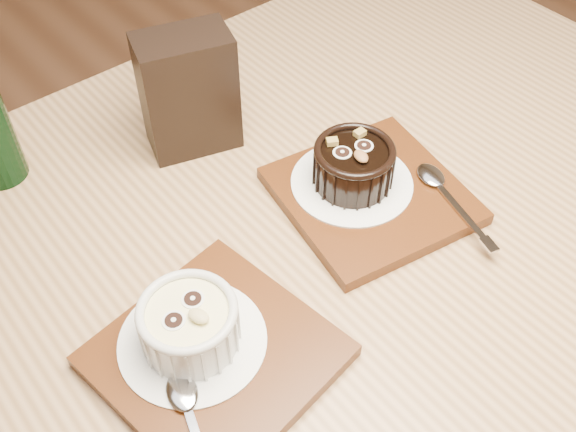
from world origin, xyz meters
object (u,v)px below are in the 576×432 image
at_px(ramekin_white, 189,323).
at_px(table, 283,321).
at_px(tray_right, 371,196).
at_px(condiment_stand, 188,93).
at_px(tray_left, 216,356).
at_px(ramekin_dark, 354,164).

bearing_deg(ramekin_white, table, -8.41).
distance_m(tray_right, condiment_stand, 0.23).
distance_m(tray_left, condiment_stand, 0.30).
bearing_deg(ramekin_white, ramekin_dark, -5.25).
height_order(tray_left, tray_right, same).
relative_size(tray_left, condiment_stand, 1.29).
bearing_deg(tray_right, table, -174.68).
bearing_deg(tray_left, ramekin_dark, 17.76).
relative_size(ramekin_white, ramekin_dark, 1.01).
height_order(table, ramekin_dark, ramekin_dark).
xyz_separation_m(table, ramekin_dark, (0.12, 0.03, 0.13)).
bearing_deg(ramekin_dark, tray_left, -146.91).
height_order(table, tray_left, tray_left).
xyz_separation_m(tray_right, ramekin_dark, (-0.01, 0.02, 0.04)).
height_order(ramekin_white, condiment_stand, condiment_stand).
distance_m(ramekin_white, tray_right, 0.25).
relative_size(tray_left, ramekin_white, 2.11).
relative_size(table, tray_left, 6.70).
relative_size(table, ramekin_white, 14.16).
bearing_deg(ramekin_white, tray_right, -10.55).
bearing_deg(tray_right, ramekin_white, -172.76).
bearing_deg(condiment_stand, table, -101.05).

